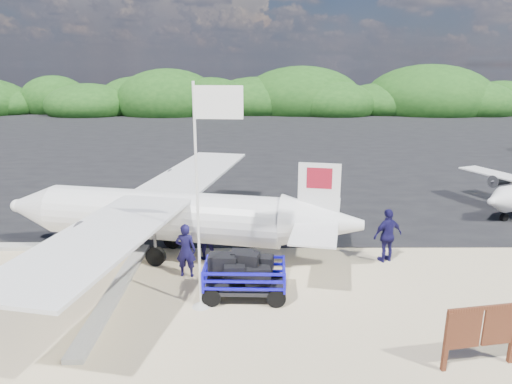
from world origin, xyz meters
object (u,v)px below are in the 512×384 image
Objects in this scene: crew_a at (186,250)px; flagpole at (201,306)px; crew_c at (388,235)px; aircraft_small at (110,135)px; baggage_cart at (245,297)px; crew_b at (205,236)px; signboard at (476,366)px.

flagpole is at bearing 113.64° from crew_a.
aircraft_small is (-19.00, 30.39, -0.97)m from crew_c.
crew_a is (-0.70, 2.00, 0.90)m from flagpole.
crew_a is 7.01m from crew_c.
crew_b is (-1.47, 2.92, 0.84)m from baggage_cart.
aircraft_small reaches higher than signboard.
baggage_cart is at bearing 89.30° from aircraft_small.
crew_b is 32.62m from aircraft_small.
crew_b is (-0.22, 3.45, 0.84)m from flagpole.
crew_b is (-6.90, 6.19, 0.84)m from signboard.
crew_c reaches higher than signboard.
crew_b is 0.87× the size of crew_c.
flagpole is 3.28× the size of crew_c.
flagpole is 35.89m from aircraft_small.
aircraft_small is (-12.56, 30.09, -0.84)m from crew_b.
signboard is 1.14× the size of crew_b.
flagpole reaches higher than aircraft_small.
baggage_cart is at bearing 6.43° from crew_c.
crew_b is 0.26× the size of aircraft_small.
crew_a reaches higher than aircraft_small.
crew_c reaches higher than crew_b.
signboard is 0.30× the size of aircraft_small.
aircraft_small reaches higher than baggage_cart.
crew_c reaches higher than baggage_cart.
flagpole is 3.50× the size of crew_a.
signboard is at bearing -29.20° from baggage_cart.
flagpole is at bearing 5.48° from crew_c.
aircraft_small is at bearing -79.36° from crew_c.
signboard is 1.06× the size of crew_a.
crew_c is (6.91, 1.15, 0.06)m from crew_a.
signboard reaches higher than baggage_cart.
flagpole reaches higher than crew_c.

